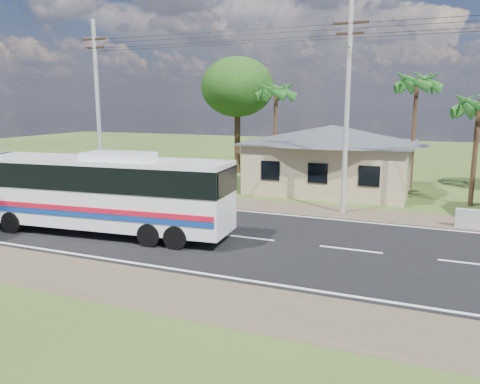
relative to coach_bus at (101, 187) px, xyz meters
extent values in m
plane|color=#2F4A1A|center=(6.32, 1.83, -2.13)|extent=(120.00, 120.00, 0.00)
cube|color=black|center=(6.32, 1.83, -2.12)|extent=(120.00, 10.00, 0.02)
cube|color=brown|center=(6.32, 8.33, -2.13)|extent=(120.00, 3.00, 0.01)
cube|color=brown|center=(6.32, -4.67, -2.13)|extent=(120.00, 3.00, 0.01)
cube|color=silver|center=(6.32, 6.53, -2.11)|extent=(120.00, 0.15, 0.01)
cube|color=silver|center=(6.32, -2.87, -2.11)|extent=(120.00, 0.15, 0.01)
cube|color=silver|center=(6.32, 1.83, -2.11)|extent=(120.00, 0.15, 0.01)
cube|color=tan|center=(7.32, 14.83, -0.53)|extent=(10.00, 8.00, 3.20)
cube|color=#4C4F54|center=(7.32, 14.83, 1.12)|extent=(10.60, 8.60, 0.10)
pyramid|color=#4C4F54|center=(7.32, 14.83, 2.27)|extent=(12.40, 10.00, 1.20)
cube|color=black|center=(4.32, 10.81, -0.43)|extent=(1.20, 0.08, 1.20)
cube|color=black|center=(7.32, 10.81, -0.43)|extent=(1.20, 0.08, 1.20)
cube|color=black|center=(10.32, 10.81, -0.43)|extent=(1.20, 0.08, 1.20)
cylinder|color=#9E9E99|center=(-6.68, 8.33, 3.37)|extent=(0.26, 0.26, 11.00)
cube|color=#371F14|center=(-6.68, 8.33, 7.67)|extent=(1.80, 0.12, 0.12)
cube|color=#371F14|center=(-6.68, 8.33, 7.17)|extent=(1.40, 0.10, 0.10)
cylinder|color=#9E9E99|center=(9.32, 8.33, 3.37)|extent=(0.26, 0.26, 11.00)
cube|color=#371F14|center=(9.32, 8.33, 7.67)|extent=(1.80, 0.12, 0.12)
cube|color=#371F14|center=(9.32, 8.33, 7.17)|extent=(1.40, 0.10, 0.10)
cylinder|color=gray|center=(9.32, 7.33, 6.47)|extent=(0.08, 2.00, 0.08)
cube|color=gray|center=(9.32, 6.33, 6.47)|extent=(0.50, 0.18, 0.12)
cylinder|color=black|center=(1.32, 8.33, 7.47)|extent=(16.00, 0.02, 0.02)
cylinder|color=#47301E|center=(15.82, 12.83, 0.87)|extent=(0.28, 0.28, 6.00)
cylinder|color=#47301E|center=(12.32, 17.33, 1.62)|extent=(0.28, 0.28, 7.50)
cylinder|color=#47301E|center=(2.32, 17.83, 1.37)|extent=(0.28, 0.28, 7.00)
cylinder|color=#47301E|center=(-1.68, 19.83, 0.84)|extent=(0.50, 0.50, 5.95)
ellipsoid|color=#11370F|center=(-1.68, 19.83, 5.02)|extent=(6.00, 6.00, 4.92)
cube|color=silver|center=(-0.01, 0.00, -0.19)|extent=(12.11, 3.50, 2.99)
cube|color=black|center=(-0.01, 0.00, 0.55)|extent=(12.17, 3.57, 1.09)
cube|color=#B10A21|center=(0.10, -1.26, -0.74)|extent=(11.70, 1.05, 0.22)
cube|color=navy|center=(0.10, -1.26, -0.99)|extent=(11.70, 1.05, 0.22)
cube|color=silver|center=(0.99, 0.09, 1.45)|extent=(3.11, 1.84, 0.30)
cylinder|color=black|center=(-3.87, -1.48, -1.64)|extent=(1.02, 0.43, 1.00)
cylinder|color=black|center=(-4.07, 0.80, -1.64)|extent=(1.02, 0.43, 1.00)
cylinder|color=black|center=(3.07, -0.88, -1.64)|extent=(1.02, 0.43, 1.00)
cylinder|color=black|center=(2.87, 1.40, -1.64)|extent=(1.02, 0.43, 1.00)
cylinder|color=black|center=(4.26, -0.78, -1.64)|extent=(1.02, 0.43, 1.00)
cylinder|color=black|center=(4.06, 1.50, -1.64)|extent=(1.02, 0.43, 1.00)
camera|label=1|loc=(13.59, -16.60, 3.70)|focal=35.00mm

